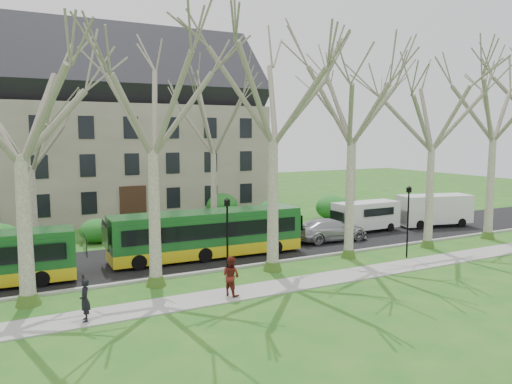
% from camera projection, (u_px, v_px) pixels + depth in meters
% --- Properties ---
extents(ground, '(120.00, 120.00, 0.00)m').
position_uv_depth(ground, '(316.00, 266.00, 28.58)').
color(ground, '#215F1B').
rests_on(ground, ground).
extents(sidewalk, '(70.00, 2.00, 0.06)m').
position_uv_depth(sidewalk, '(343.00, 276.00, 26.37)').
color(sidewalk, gray).
rests_on(sidewalk, ground).
extents(road, '(80.00, 8.00, 0.06)m').
position_uv_depth(road, '(269.00, 246.00, 33.41)').
color(road, black).
rests_on(road, ground).
extents(curb, '(80.00, 0.25, 0.14)m').
position_uv_depth(curb, '(302.00, 259.00, 29.89)').
color(curb, '#A5A39E').
rests_on(curb, ground).
extents(building, '(26.50, 12.20, 16.00)m').
position_uv_depth(building, '(115.00, 127.00, 45.97)').
color(building, gray).
rests_on(building, ground).
extents(tree_row_verge, '(49.00, 7.00, 14.00)m').
position_uv_depth(tree_row_verge, '(315.00, 143.00, 28.02)').
color(tree_row_verge, gray).
rests_on(tree_row_verge, ground).
extents(tree_row_far, '(33.00, 7.00, 12.00)m').
position_uv_depth(tree_row_far, '(218.00, 154.00, 36.93)').
color(tree_row_far, gray).
rests_on(tree_row_far, ground).
extents(lamp_row, '(36.22, 0.22, 4.30)m').
position_uv_depth(lamp_row, '(327.00, 224.00, 27.39)').
color(lamp_row, black).
rests_on(lamp_row, ground).
extents(hedges, '(30.60, 8.60, 2.00)m').
position_uv_depth(hedges, '(163.00, 218.00, 38.62)').
color(hedges, '#17521E').
rests_on(hedges, ground).
extents(bus_follow, '(11.71, 2.84, 2.91)m').
position_uv_depth(bus_follow, '(208.00, 234.00, 30.13)').
color(bus_follow, '#17501F').
rests_on(bus_follow, road).
extents(sedan, '(5.50, 2.56, 1.56)m').
position_uv_depth(sedan, '(330.00, 230.00, 34.85)').
color(sedan, '#AAA9AE').
rests_on(sedan, road).
extents(van_a, '(5.25, 1.95, 2.28)m').
position_uv_depth(van_a, '(366.00, 217.00, 38.06)').
color(van_a, silver).
rests_on(van_a, road).
extents(van_b, '(6.15, 3.45, 2.54)m').
position_uv_depth(van_b, '(434.00, 211.00, 40.24)').
color(van_b, silver).
rests_on(van_b, road).
extents(pedestrian_a, '(0.45, 0.65, 1.72)m').
position_uv_depth(pedestrian_a, '(85.00, 300.00, 19.91)').
color(pedestrian_a, black).
rests_on(pedestrian_a, sidewalk).
extents(pedestrian_b, '(1.01, 1.10, 1.84)m').
position_uv_depth(pedestrian_b, '(231.00, 276.00, 23.06)').
color(pedestrian_b, maroon).
rests_on(pedestrian_b, sidewalk).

